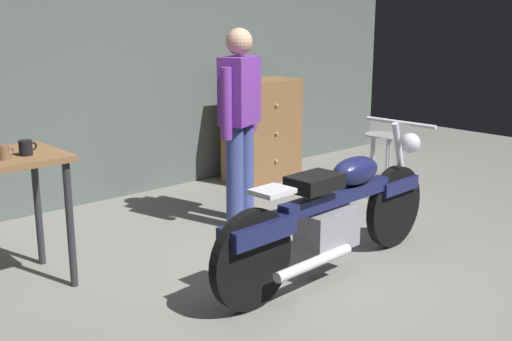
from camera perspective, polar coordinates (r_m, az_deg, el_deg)
name	(u,v)px	position (r m, az deg, el deg)	size (l,w,h in m)	color
ground_plane	(318,283)	(4.34, 5.64, -10.17)	(12.00, 12.00, 0.00)	gray
back_wall	(104,39)	(6.21, -13.66, 11.55)	(8.00, 0.12, 3.10)	#56605B
motorcycle	(334,212)	(4.37, 7.11, -3.74)	(2.19, 0.60, 1.00)	black
person_standing	(240,119)	(5.28, -1.49, 4.74)	(0.53, 0.35, 1.67)	#3D4C8D
shop_stool	(381,148)	(6.29, 11.27, 2.02)	(0.32, 0.32, 0.64)	#B2B2B7
wooden_dresser	(262,131)	(6.81, 0.55, 3.65)	(0.80, 0.47, 1.10)	brown
mug_black_matte	(26,148)	(4.25, -20.18, 1.95)	(0.12, 0.08, 0.10)	black
mug_brown_stoneware	(4,152)	(4.18, -21.94, 1.55)	(0.10, 0.07, 0.09)	brown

